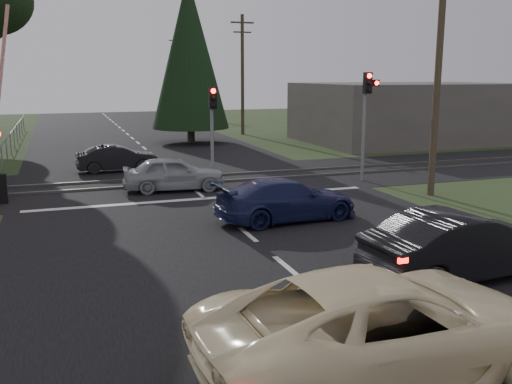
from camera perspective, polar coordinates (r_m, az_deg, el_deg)
name	(u,v)px	position (r m, az deg, el deg)	size (l,w,h in m)	color
ground	(286,267)	(14.11, 3.05, -7.47)	(120.00, 120.00, 0.00)	#2B391A
road	(194,190)	(23.36, -6.21, 0.24)	(14.00, 100.00, 0.01)	black
rail_corridor	(184,181)	(25.28, -7.23, 1.09)	(120.00, 8.00, 0.01)	black
stop_line	(205,198)	(21.64, -5.13, -0.64)	(13.00, 0.35, 0.00)	silver
rail_near	(188,183)	(24.50, -6.84, 0.87)	(120.00, 0.12, 0.10)	#59544C
rail_far	(180,177)	(26.04, -7.60, 1.50)	(120.00, 0.12, 0.10)	#59544C
traffic_signal_right	(367,105)	(25.22, 11.05, 8.52)	(0.68, 0.48, 4.70)	slate
traffic_signal_center	(213,119)	(23.86, -4.37, 7.31)	(0.32, 0.48, 4.10)	slate
utility_pole_near	(438,71)	(22.80, 17.76, 11.42)	(1.80, 0.26, 9.00)	#4C3D2D
utility_pole_mid	(242,72)	(44.45, -1.36, 11.86)	(1.80, 0.26, 9.00)	#4C3D2D
utility_pole_far	(177,73)	(68.68, -7.87, 11.72)	(1.80, 0.26, 9.00)	#4C3D2D
conifer_tree	(189,53)	(39.30, -6.69, 13.65)	(5.20, 5.20, 11.00)	#473D33
fence_left	(10,157)	(35.24, -23.42, 3.22)	(0.10, 36.00, 1.20)	slate
building_right	(407,112)	(41.44, 14.90, 7.71)	(14.00, 10.00, 4.00)	#59514C
cream_coupe	(383,325)	(9.25, 12.63, -12.86)	(2.76, 5.99, 1.66)	beige
dark_hatchback	(462,245)	(13.92, 19.89, -5.05)	(1.66, 4.77, 1.57)	black
silver_car	(174,174)	(23.20, -8.21, 1.84)	(1.64, 4.08, 1.39)	#929599
blue_sedan	(287,200)	(18.30, 3.08, -0.78)	(1.89, 4.66, 1.35)	#171D47
dark_car_far	(117,158)	(28.32, -13.70, 3.28)	(1.34, 3.84, 1.27)	black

